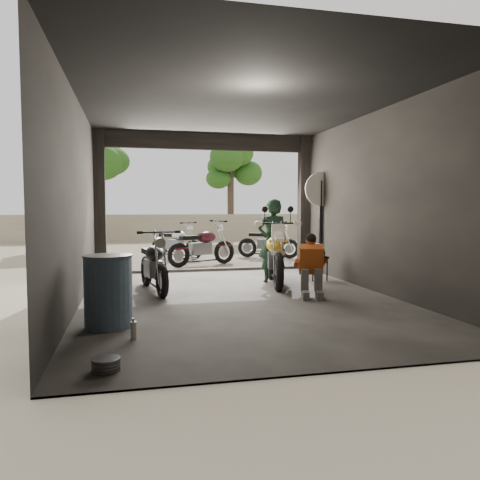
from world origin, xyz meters
name	(u,v)px	position (x,y,z in m)	size (l,w,h in m)	color
ground	(240,300)	(0.00, 0.00, 0.00)	(80.00, 80.00, 0.00)	#7A6D56
garage	(233,221)	(0.00, 0.55, 1.28)	(7.00, 7.13, 3.20)	#2D2B28
boundary_wall	(170,228)	(0.00, 14.00, 0.60)	(18.00, 0.30, 1.20)	gray
tree_left	(98,146)	(-3.00, 12.50, 3.99)	(2.20, 2.20, 5.60)	#382B1E
tree_right	(231,163)	(2.80, 14.00, 3.56)	(2.20, 2.20, 5.00)	#382B1E
main_bike	(275,253)	(0.99, 1.27, 0.64)	(0.78, 1.91, 1.27)	white
left_bike	(153,261)	(-1.34, 1.05, 0.56)	(0.68, 1.66, 1.12)	black
outside_bike_a	(176,240)	(-0.45, 6.40, 0.55)	(0.67, 1.62, 1.10)	black
outside_bike_b	(202,243)	(0.07, 4.62, 0.59)	(0.72, 1.74, 1.18)	#45101A
outside_bike_c	(268,240)	(2.26, 6.02, 0.55)	(0.67, 1.63, 1.10)	black
rider	(273,241)	(1.03, 1.56, 0.84)	(0.61, 0.40, 1.68)	black
mechanic	(312,267)	(1.21, -0.11, 0.52)	(0.53, 0.72, 1.04)	#CB581B
stool	(317,260)	(2.00, 1.58, 0.44)	(0.37, 0.37, 0.52)	black
helmet	(318,250)	(2.00, 1.56, 0.65)	(0.28, 0.29, 0.27)	white
oil_drum	(108,292)	(-2.00, -1.37, 0.46)	(0.59, 0.59, 0.91)	#476077
sign_post	(321,206)	(2.45, 2.49, 1.55)	(0.77, 0.08, 2.31)	black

